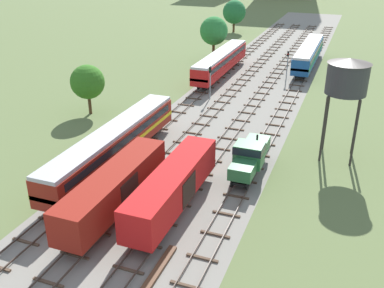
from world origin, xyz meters
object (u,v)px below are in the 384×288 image
Objects in this scene: freight_boxcar_centre_left_near at (173,185)px; shunter_loco_centre_midfar at (250,155)px; passenger_coach_far_left_far at (221,61)px; signal_post_near at (210,78)px; water_tower at (347,77)px; signal_post_nearest at (288,61)px; freight_boxcar_left_nearest at (115,187)px; passenger_coach_centre_farther at (309,53)px; passenger_coach_far_left_mid at (114,142)px.

shunter_loco_centre_midfar is at bearing 63.26° from freight_boxcar_centre_left_near.
passenger_coach_far_left_far is 4.54× the size of signal_post_near.
signal_post_nearest is (-9.88, 27.01, -5.56)m from water_tower.
signal_post_nearest is at bearing 7.06° from passenger_coach_far_left_far.
freight_boxcar_left_nearest is at bearing -84.21° from passenger_coach_far_left_far.
shunter_loco_centre_midfar is 43.77m from passenger_coach_centre_farther.
water_tower is at bearing 46.83° from freight_boxcar_left_nearest.
passenger_coach_far_left_mid is at bearing -166.69° from shunter_loco_centre_midfar.
passenger_coach_far_left_mid is 13.50m from shunter_loco_centre_midfar.
freight_boxcar_centre_left_near is at bearing 24.18° from freight_boxcar_left_nearest.
passenger_coach_far_left_far is 1.00× the size of passenger_coach_centre_farther.
freight_boxcar_centre_left_near is at bearing -77.22° from signal_post_near.
freight_boxcar_left_nearest is at bearing -85.94° from signal_post_near.
passenger_coach_far_left_mid is 4.54× the size of signal_post_near.
water_tower is 23.61m from signal_post_near.
freight_boxcar_left_nearest is 43.39m from passenger_coach_far_left_far.
signal_post_near is (-2.19, 30.91, 0.66)m from freight_boxcar_left_nearest.
signal_post_nearest reaches higher than freight_boxcar_left_nearest.
signal_post_nearest reaches higher than passenger_coach_far_left_mid.
shunter_loco_centre_midfar is 0.38× the size of passenger_coach_far_left_far.
passenger_coach_far_left_mid reaches higher than freight_boxcar_centre_left_near.
shunter_loco_centre_midfar is at bearing -90.00° from passenger_coach_centre_farther.
signal_post_near reaches higher than shunter_loco_centre_midfar.
passenger_coach_far_left_mid is at bearing 147.57° from freight_boxcar_centre_left_near.
shunter_loco_centre_midfar is at bearing -68.03° from passenger_coach_far_left_far.
water_tower reaches higher than signal_post_nearest.
shunter_loco_centre_midfar is at bearing -138.18° from water_tower.
signal_post_nearest is (-2.19, 33.89, 1.13)m from shunter_loco_centre_midfar.
shunter_loco_centre_midfar is 0.80× the size of water_tower.
signal_post_near is at bearing 84.66° from passenger_coach_far_left_mid.
passenger_coach_far_left_mid is 1.00× the size of passenger_coach_centre_farther.
freight_boxcar_centre_left_near is 2.86× the size of signal_post_nearest.
signal_post_nearest reaches higher than passenger_coach_far_left_far.
signal_post_nearest is at bearing 81.62° from freight_boxcar_left_nearest.
signal_post_nearest is (-2.19, -9.87, 0.53)m from passenger_coach_centre_farther.
freight_boxcar_centre_left_near is 9.72m from shunter_loco_centre_midfar.
passenger_coach_far_left_mid and passenger_coach_centre_farther have the same top height.
freight_boxcar_left_nearest is at bearing -133.17° from water_tower.
water_tower is at bearing -69.91° from signal_post_nearest.
passenger_coach_centre_farther is at bearing 85.24° from freight_boxcar_centre_left_near.
freight_boxcar_left_nearest is 55.10m from passenger_coach_centre_farther.
shunter_loco_centre_midfar is 35.09m from passenger_coach_far_left_far.
water_tower is (16.43, 17.51, 6.25)m from freight_boxcar_left_nearest.
passenger_coach_far_left_mid is at bearing -90.00° from passenger_coach_far_left_far.
signal_post_nearest is at bearing 93.69° from shunter_loco_centre_midfar.
freight_boxcar_centre_left_near is 1.65× the size of shunter_loco_centre_midfar.
passenger_coach_far_left_mid is 38.58m from signal_post_nearest.
passenger_coach_centre_farther is (13.12, 11.23, 0.00)m from passenger_coach_far_left_far.
passenger_coach_far_left_mid is 1.00× the size of passenger_coach_far_left_far.
freight_boxcar_centre_left_near is 29.69m from signal_post_near.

